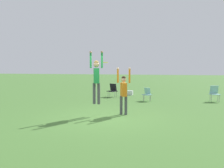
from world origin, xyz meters
TOP-DOWN VIEW (x-y plane):
  - ground_plane at (0.00, 0.00)m, footprint 120.00×120.00m
  - person_jumping at (-0.42, 0.18)m, footprint 0.59×0.49m
  - person_defending at (0.63, 0.65)m, footprint 0.61×0.50m
  - frisbee at (-0.13, 0.48)m, footprint 0.25×0.25m
  - camping_chair_0 at (5.10, 5.66)m, footprint 0.64×0.69m
  - camping_chair_1 at (-1.30, 6.15)m, footprint 0.75×0.82m
  - camping_chair_2 at (1.20, 4.87)m, footprint 0.64×0.71m
  - cooler_box at (-0.32, 7.56)m, footprint 0.38×0.39m

SIDE VIEW (x-z plane):
  - ground_plane at x=0.00m, z-range 0.00..0.00m
  - cooler_box at x=-0.32m, z-range 0.00..0.32m
  - camping_chair_2 at x=1.20m, z-range 0.07..0.86m
  - camping_chair_1 at x=-1.30m, z-range 0.06..0.97m
  - camping_chair_0 at x=5.10m, z-range 0.08..1.03m
  - person_defending at x=0.63m, z-range 0.05..2.07m
  - person_jumping at x=-0.42m, z-range 0.56..2.77m
  - frisbee at x=-0.13m, z-range 2.21..2.24m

